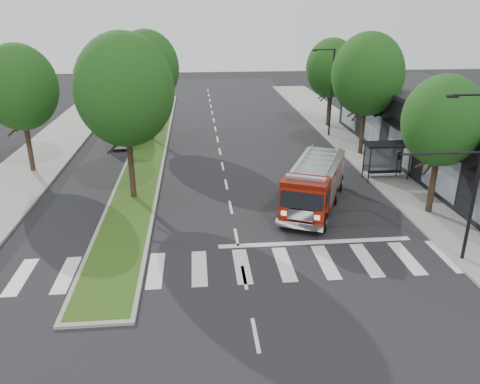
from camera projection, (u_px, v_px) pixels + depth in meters
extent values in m
plane|color=black|center=(236.00, 237.00, 24.65)|extent=(140.00, 140.00, 0.00)
cube|color=gray|center=(391.00, 169.00, 35.00)|extent=(5.00, 80.00, 0.15)
cube|color=gray|center=(17.00, 180.00, 32.60)|extent=(5.00, 80.00, 0.15)
cube|color=gray|center=(150.00, 146.00, 40.78)|extent=(3.00, 50.00, 0.14)
cube|color=#294614|center=(150.00, 145.00, 40.75)|extent=(2.60, 49.50, 0.02)
cube|color=black|center=(453.00, 136.00, 34.51)|extent=(8.00, 30.00, 5.00)
cylinder|color=black|center=(370.00, 166.00, 31.92)|extent=(0.08, 0.08, 2.50)
cylinder|color=black|center=(409.00, 164.00, 32.17)|extent=(0.08, 0.08, 2.50)
cylinder|color=black|center=(364.00, 160.00, 33.03)|extent=(0.08, 0.08, 2.50)
cylinder|color=black|center=(402.00, 159.00, 33.28)|extent=(0.08, 0.08, 2.50)
cube|color=black|center=(388.00, 144.00, 32.13)|extent=(3.20, 1.60, 0.12)
cube|color=#8C99A5|center=(382.00, 159.00, 33.23)|extent=(2.80, 0.04, 1.80)
cube|color=black|center=(385.00, 172.00, 32.85)|extent=(2.40, 0.40, 0.08)
cylinder|color=black|center=(432.00, 184.00, 26.84)|extent=(0.36, 0.36, 3.74)
ellipsoid|color=black|center=(443.00, 121.00, 25.51)|extent=(4.40, 4.40, 5.06)
cylinder|color=black|center=(362.00, 129.00, 37.84)|extent=(0.36, 0.36, 4.40)
ellipsoid|color=black|center=(368.00, 74.00, 36.27)|extent=(5.60, 5.60, 6.44)
cylinder|color=black|center=(329.00, 107.00, 47.19)|extent=(0.36, 0.36, 3.96)
ellipsoid|color=black|center=(331.00, 68.00, 45.78)|extent=(5.00, 5.00, 5.75)
cylinder|color=black|center=(131.00, 164.00, 28.84)|extent=(0.36, 0.36, 4.62)
ellipsoid|color=black|center=(124.00, 90.00, 27.19)|extent=(5.80, 5.80, 6.67)
cylinder|color=black|center=(150.00, 117.00, 41.85)|extent=(0.36, 0.36, 4.40)
ellipsoid|color=black|center=(147.00, 68.00, 40.29)|extent=(5.60, 5.60, 6.44)
cylinder|color=black|center=(29.00, 145.00, 33.77)|extent=(0.36, 0.36, 4.18)
ellipsoid|color=black|center=(19.00, 87.00, 32.28)|extent=(5.20, 5.20, 5.98)
cylinder|color=black|center=(477.00, 182.00, 20.88)|extent=(0.16, 0.16, 8.00)
cylinder|color=black|center=(474.00, 95.00, 19.37)|extent=(1.80, 0.10, 0.10)
cube|color=black|center=(453.00, 96.00, 19.31)|extent=(0.45, 0.20, 0.12)
cylinder|color=black|center=(439.00, 153.00, 20.19)|extent=(4.00, 0.10, 0.10)
imported|color=black|center=(398.00, 163.00, 20.17)|extent=(0.18, 0.22, 1.10)
cylinder|color=black|center=(331.00, 94.00, 42.66)|extent=(0.16, 0.16, 8.00)
cylinder|color=black|center=(325.00, 50.00, 41.16)|extent=(1.80, 0.10, 0.10)
cube|color=black|center=(315.00, 50.00, 41.10)|extent=(0.45, 0.20, 0.12)
cube|color=#5B0E05|center=(314.00, 199.00, 28.37)|extent=(5.62, 8.52, 0.25)
cube|color=maroon|center=(317.00, 178.00, 28.68)|extent=(4.81, 6.73, 1.96)
cube|color=maroon|center=(305.00, 201.00, 25.31)|extent=(2.96, 2.62, 2.06)
cube|color=#B2B2B7|center=(318.00, 163.00, 28.31)|extent=(4.81, 6.73, 0.12)
cylinder|color=#B2B2B7|center=(304.00, 158.00, 28.50)|extent=(2.50, 5.41, 0.10)
cylinder|color=#B2B2B7|center=(333.00, 161.00, 27.97)|extent=(2.50, 5.41, 0.10)
cube|color=silver|center=(300.00, 225.00, 24.65)|extent=(2.47, 1.36, 0.34)
cube|color=#8C99A5|center=(306.00, 178.00, 24.83)|extent=(2.11, 1.20, 0.18)
cylinder|color=black|center=(282.00, 217.00, 25.75)|extent=(0.76, 1.13, 1.08)
cylinder|color=black|center=(323.00, 222.00, 25.07)|extent=(0.76, 1.13, 1.08)
cylinder|color=black|center=(298.00, 191.00, 29.38)|extent=(0.76, 1.13, 1.08)
cylinder|color=black|center=(334.00, 196.00, 28.70)|extent=(0.76, 1.13, 1.08)
cylinder|color=black|center=(306.00, 179.00, 31.45)|extent=(0.76, 1.13, 1.08)
cylinder|color=black|center=(340.00, 183.00, 30.78)|extent=(0.76, 1.13, 1.08)
imported|color=#BCBBC0|center=(124.00, 125.00, 42.95)|extent=(2.62, 9.24, 2.55)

